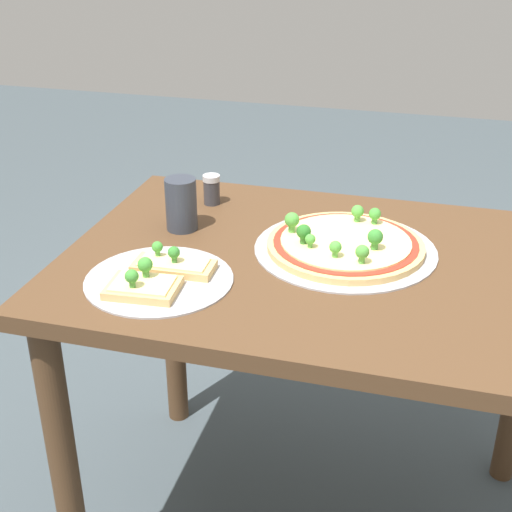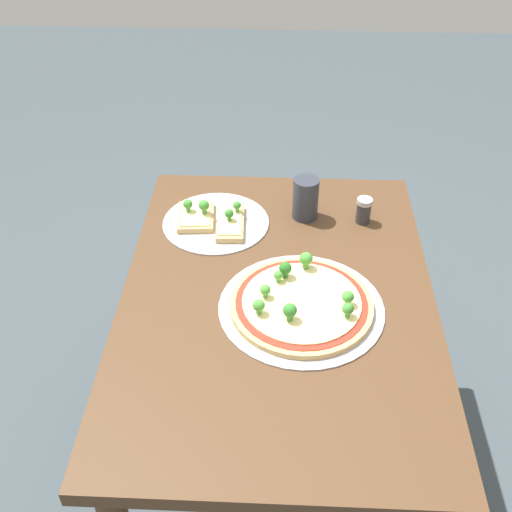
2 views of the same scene
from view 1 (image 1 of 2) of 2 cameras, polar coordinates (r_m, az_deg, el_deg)
name	(u,v)px [view 1 (image 1 of 2)]	position (r m, az deg, el deg)	size (l,w,h in m)	color
dining_table	(320,308)	(1.54, 5.12, -4.20)	(1.07, 0.75, 0.76)	#4C331E
pizza_tray_whole	(345,245)	(1.52, 7.13, 0.91)	(0.39, 0.39, 0.07)	#A3A3A8
pizza_tray_slice	(158,277)	(1.39, -7.86, -1.65)	(0.29, 0.29, 0.06)	#A3A3A8
drinking_cup	(181,204)	(1.60, -6.01, 4.14)	(0.07, 0.07, 0.12)	#2D333D
condiment_shaker	(212,189)	(1.74, -3.57, 5.34)	(0.04, 0.04, 0.07)	#333338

